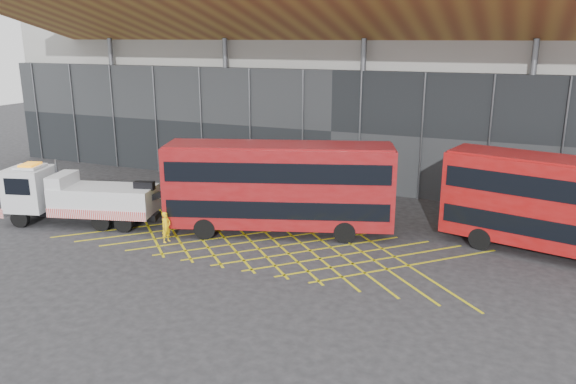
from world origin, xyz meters
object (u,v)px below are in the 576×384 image
at_px(recovery_truck, 76,196).
at_px(bus_towed, 279,184).
at_px(bus_second, 573,205).
at_px(worker, 166,227).

distance_m(recovery_truck, bus_towed, 11.39).
bearing_deg(recovery_truck, bus_towed, 0.02).
xyz_separation_m(bus_towed, bus_second, (13.90, 1.98, -0.05)).
bearing_deg(bus_second, bus_towed, -158.80).
bearing_deg(bus_second, recovery_truck, -155.64).
xyz_separation_m(bus_towed, worker, (-4.72, -3.47, -1.87)).
relative_size(bus_second, worker, 7.49).
height_order(bus_towed, worker, bus_towed).
height_order(bus_towed, bus_second, bus_towed).
bearing_deg(bus_second, worker, -150.60).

